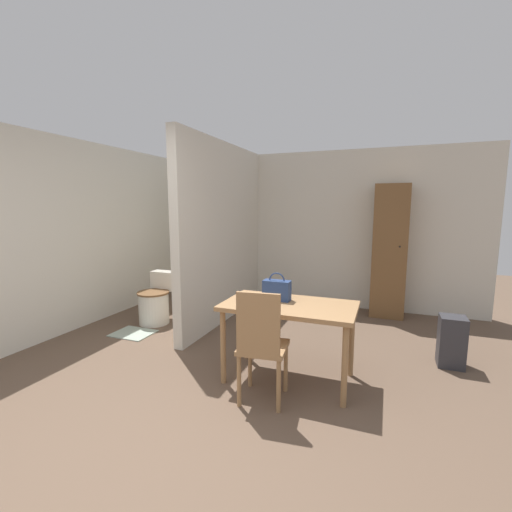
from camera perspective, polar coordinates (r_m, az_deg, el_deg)
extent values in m
plane|color=brown|center=(2.68, -19.23, -29.56)|extent=(16.00, 16.00, 0.00)
cube|color=beige|center=(5.84, 6.81, 4.49)|extent=(5.79, 0.12, 2.50)
cube|color=beige|center=(5.30, -26.24, 3.32)|extent=(0.12, 5.01, 2.50)
cube|color=beige|center=(4.89, -5.35, 3.80)|extent=(0.12, 2.44, 2.50)
cube|color=#997047|center=(3.21, 5.56, -8.28)|extent=(1.21, 0.68, 0.04)
cylinder|color=#997047|center=(3.27, -5.50, -14.83)|extent=(0.05, 0.05, 0.70)
cylinder|color=#997047|center=(2.98, 14.55, -17.40)|extent=(0.05, 0.05, 0.70)
cylinder|color=#997047|center=(3.74, -1.58, -11.72)|extent=(0.05, 0.05, 0.70)
cylinder|color=#997047|center=(3.50, 15.65, -13.50)|extent=(0.05, 0.05, 0.70)
cube|color=#997047|center=(2.96, 1.24, -14.95)|extent=(0.43, 0.43, 0.04)
cube|color=#997047|center=(2.71, 0.36, -11.23)|extent=(0.35, 0.07, 0.49)
cylinder|color=#997047|center=(3.25, -1.01, -17.43)|extent=(0.04, 0.04, 0.44)
cylinder|color=#997047|center=(3.18, 4.98, -18.02)|extent=(0.04, 0.04, 0.44)
cylinder|color=#997047|center=(2.97, -2.84, -20.07)|extent=(0.04, 0.04, 0.44)
cylinder|color=#997047|center=(2.89, 3.79, -20.83)|extent=(0.04, 0.04, 0.44)
cylinder|color=silver|center=(5.05, -16.66, -8.36)|extent=(0.41, 0.41, 0.43)
cylinder|color=brown|center=(4.99, -16.77, -5.87)|extent=(0.44, 0.44, 0.02)
cube|color=silver|center=(5.18, -14.96, -3.92)|extent=(0.38, 0.18, 0.27)
cube|color=navy|center=(3.29, 3.49, -5.74)|extent=(0.26, 0.12, 0.19)
torus|color=navy|center=(3.27, 3.50, -4.10)|extent=(0.15, 0.01, 0.15)
cube|color=brown|center=(5.40, 21.34, 0.73)|extent=(0.48, 0.41, 1.95)
sphere|color=black|center=(5.18, 22.85, 1.43)|extent=(0.02, 0.02, 0.02)
cube|color=#99A899|center=(4.79, -19.80, -12.02)|extent=(0.50, 0.40, 0.01)
cube|color=#2D2D33|center=(4.12, 29.82, -12.24)|extent=(0.25, 0.24, 0.52)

